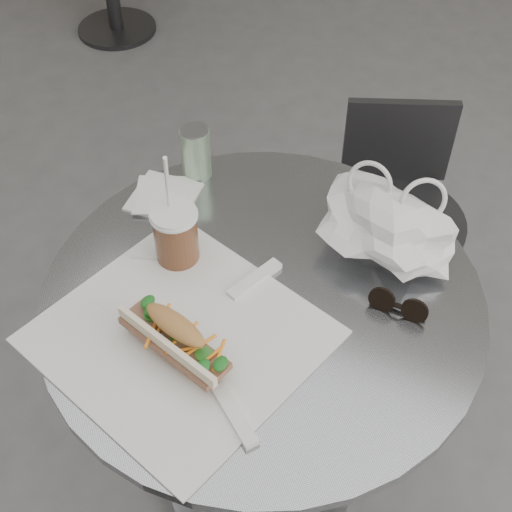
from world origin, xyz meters
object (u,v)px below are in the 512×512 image
at_px(sunglasses, 398,306).
at_px(chair_far, 389,243).
at_px(drink_can, 196,152).
at_px(banh_mi, 175,339).
at_px(iced_coffee, 176,234).
at_px(cafe_table, 261,381).

bearing_deg(sunglasses, chair_far, 103.58).
xyz_separation_m(chair_far, sunglasses, (0.15, -0.57, 0.46)).
bearing_deg(drink_can, sunglasses, -18.51).
relative_size(banh_mi, sunglasses, 2.48).
height_order(iced_coffee, sunglasses, iced_coffee).
relative_size(chair_far, drink_can, 5.99).
relative_size(banh_mi, iced_coffee, 1.05).
bearing_deg(chair_far, drink_can, 28.29).
bearing_deg(cafe_table, iced_coffee, 176.59).
distance_m(iced_coffee, drink_can, 0.23).
bearing_deg(iced_coffee, banh_mi, -60.08).
xyz_separation_m(iced_coffee, sunglasses, (0.39, 0.05, -0.04)).
bearing_deg(sunglasses, cafe_table, -164.39).
bearing_deg(chair_far, cafe_table, 59.89).
xyz_separation_m(banh_mi, sunglasses, (0.29, 0.24, -0.02)).
xyz_separation_m(cafe_table, banh_mi, (-0.07, -0.17, 0.32)).
height_order(banh_mi, iced_coffee, iced_coffee).
height_order(chair_far, banh_mi, banh_mi).
height_order(cafe_table, iced_coffee, iced_coffee).
distance_m(cafe_table, chair_far, 0.66).
bearing_deg(iced_coffee, cafe_table, -3.41).
height_order(cafe_table, chair_far, cafe_table).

